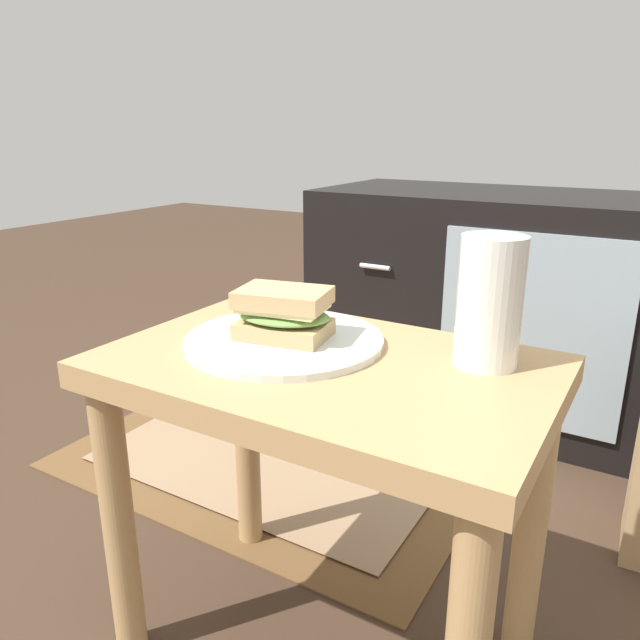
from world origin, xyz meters
TOP-DOWN VIEW (x-y plane):
  - side_table at (0.00, 0.00)m, footprint 0.56×0.36m
  - tv_cabinet at (-0.01, 0.95)m, footprint 0.96×0.46m
  - area_rug at (-0.37, 0.52)m, footprint 0.92×0.87m
  - plate at (-0.07, 0.02)m, footprint 0.27×0.27m
  - sandwich_front at (-0.07, 0.02)m, footprint 0.14×0.11m
  - beer_glass at (0.18, 0.08)m, footprint 0.08×0.08m

SIDE VIEW (x-z plane):
  - area_rug at x=-0.37m, z-range 0.00..0.01m
  - tv_cabinet at x=-0.01m, z-range 0.00..0.58m
  - side_table at x=0.00m, z-range 0.14..0.60m
  - plate at x=-0.07m, z-range 0.46..0.47m
  - sandwich_front at x=-0.07m, z-range 0.47..0.54m
  - beer_glass at x=0.18m, z-range 0.46..0.62m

